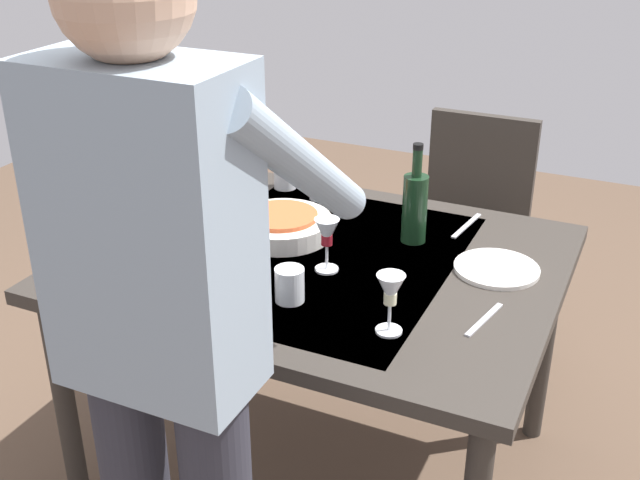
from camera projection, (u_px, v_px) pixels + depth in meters
ground_plane at (320, 466)px, 2.53m from camera, size 6.00×6.00×0.00m
dining_table at (320, 280)px, 2.23m from camera, size 1.31×1.04×0.76m
chair_near at (470, 222)px, 2.96m from camera, size 0.40×0.40×0.91m
person_server at (166, 335)px, 1.45m from camera, size 0.42×0.61×1.69m
wine_bottle at (415, 206)px, 2.24m from camera, size 0.07×0.07×0.30m
wine_glass_left at (327, 235)px, 2.08m from camera, size 0.07×0.07×0.15m
wine_glass_right at (390, 293)px, 1.80m from camera, size 0.07×0.07×0.15m
water_cup_near_left at (285, 176)px, 2.64m from camera, size 0.08×0.08×0.09m
water_cup_near_right at (239, 302)px, 1.87m from camera, size 0.07×0.07×0.10m
water_cup_far_left at (290, 285)px, 1.96m from camera, size 0.07×0.07×0.09m
water_cup_far_right at (320, 184)px, 2.55m from camera, size 0.07×0.07×0.10m
serving_bowl_pasta at (281, 225)px, 2.31m from camera, size 0.30×0.30×0.07m
side_bowl_salad at (108, 252)px, 2.15m from camera, size 0.18×0.18×0.07m
dinner_plate_near at (199, 284)px, 2.04m from camera, size 0.23×0.23×0.01m
dinner_plate_far at (497, 269)px, 2.12m from camera, size 0.23×0.23×0.01m
table_knife at (467, 226)px, 2.38m from camera, size 0.04×0.20×0.00m
table_fork at (484, 320)px, 1.89m from camera, size 0.05×0.18×0.00m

